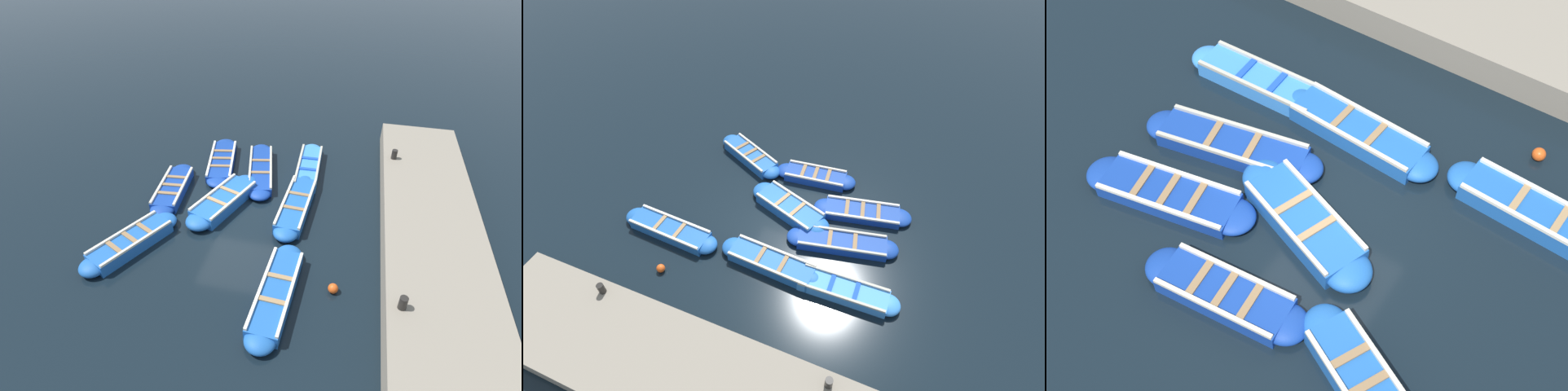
% 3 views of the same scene
% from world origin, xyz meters
% --- Properties ---
extents(ground_plane, '(120.00, 120.00, 0.00)m').
position_xyz_m(ground_plane, '(0.00, 0.00, 0.00)').
color(ground_plane, black).
extents(boat_tucked, '(2.17, 3.34, 0.45)m').
position_xyz_m(boat_tucked, '(-2.57, -2.36, 0.20)').
color(boat_tucked, '#1E59AD').
rests_on(boat_tucked, ground).
extents(boat_bow_out, '(0.88, 3.56, 0.41)m').
position_xyz_m(boat_bow_out, '(2.03, 3.00, 0.18)').
color(boat_bow_out, '#3884E0').
rests_on(boat_bow_out, ground).
extents(boat_broadside, '(1.53, 3.63, 0.35)m').
position_xyz_m(boat_broadside, '(-1.34, 2.73, 0.15)').
color(boat_broadside, navy).
rests_on(boat_broadside, ground).
extents(boat_near_quay, '(1.04, 3.70, 0.44)m').
position_xyz_m(boat_near_quay, '(1.95, 0.56, 0.19)').
color(boat_near_quay, '#1E59AD').
rests_on(boat_near_quay, ground).
extents(boat_drifting, '(1.55, 3.88, 0.39)m').
position_xyz_m(boat_drifting, '(0.28, 2.44, 0.16)').
color(boat_drifting, navy).
rests_on(boat_drifting, ground).
extents(boat_end_of_row, '(2.01, 3.53, 0.47)m').
position_xyz_m(boat_end_of_row, '(-0.48, 0.23, 0.20)').
color(boat_end_of_row, '#1E59AD').
rests_on(boat_end_of_row, ground).
extents(boat_outer_right, '(1.01, 3.74, 0.44)m').
position_xyz_m(boat_outer_right, '(2.04, -3.26, 0.19)').
color(boat_outer_right, '#1E59AD').
rests_on(boat_outer_right, ground).
extents(boat_far_corner, '(1.12, 3.24, 0.39)m').
position_xyz_m(boat_far_corner, '(-2.46, 0.54, 0.17)').
color(boat_far_corner, navy).
rests_on(boat_far_corner, ground).
extents(quay_wall, '(2.84, 12.65, 0.74)m').
position_xyz_m(quay_wall, '(6.15, 0.00, 0.37)').
color(quay_wall, gray).
rests_on(quay_wall, ground).
extents(buoy_orange_near, '(0.27, 0.27, 0.27)m').
position_xyz_m(buoy_orange_near, '(3.47, -2.71, 0.14)').
color(buoy_orange_near, '#E05119').
rests_on(buoy_orange_near, ground).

